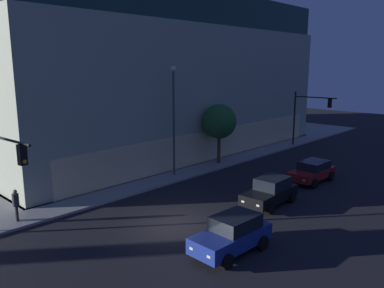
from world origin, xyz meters
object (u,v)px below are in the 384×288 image
object	(u,v)px
traffic_light_far_corner	(308,111)
sidewalk_tree	(219,122)
pedestrian_waiting	(16,202)
modern_building	(123,76)
street_lamp_sidewalk	(174,108)
car_red	(312,171)
car_black	(270,191)
car_blue	(232,234)

from	to	relation	value
traffic_light_far_corner	sidewalk_tree	distance (m)	12.02
traffic_light_far_corner	pedestrian_waiting	distance (m)	29.79
modern_building	sidewalk_tree	distance (m)	15.14
street_lamp_sidewalk	sidewalk_tree	bearing A→B (deg)	-1.33
modern_building	car_red	size ratio (longest dim) A/B	8.28
pedestrian_waiting	car_red	world-z (taller)	pedestrian_waiting
modern_building	sidewalk_tree	world-z (taller)	modern_building
sidewalk_tree	car_black	size ratio (longest dim) A/B	1.19
pedestrian_waiting	car_black	size ratio (longest dim) A/B	0.41
sidewalk_tree	car_red	xyz separation A→B (m)	(0.90, -8.40, -3.01)
car_black	car_red	bearing A→B (deg)	3.43
car_blue	car_red	bearing A→B (deg)	11.03
modern_building	car_black	distance (m)	25.18
traffic_light_far_corner	pedestrian_waiting	size ratio (longest dim) A/B	3.20
car_red	car_blue	bearing A→B (deg)	-168.97
traffic_light_far_corner	car_red	world-z (taller)	traffic_light_far_corner
traffic_light_far_corner	car_black	bearing A→B (deg)	-159.19
street_lamp_sidewalk	car_red	size ratio (longest dim) A/B	1.98
street_lamp_sidewalk	car_black	xyz separation A→B (m)	(-0.17, -8.91, -4.56)
street_lamp_sidewalk	car_black	size ratio (longest dim) A/B	1.93
modern_building	pedestrian_waiting	size ratio (longest dim) A/B	19.56
traffic_light_far_corner	car_blue	distance (m)	25.75
street_lamp_sidewalk	pedestrian_waiting	xyz separation A→B (m)	(-12.43, -0.37, -4.19)
modern_building	car_black	world-z (taller)	modern_building
modern_building	car_blue	world-z (taller)	modern_building
sidewalk_tree	traffic_light_far_corner	bearing A→B (deg)	-10.56
pedestrian_waiting	sidewalk_tree	bearing A→B (deg)	0.78
car_blue	car_black	xyz separation A→B (m)	(6.68, 2.17, -0.04)
traffic_light_far_corner	modern_building	bearing A→B (deg)	123.18
modern_building	sidewalk_tree	xyz separation A→B (m)	(-0.78, -14.67, -3.65)
modern_building	car_red	xyz separation A→B (m)	(0.12, -23.07, -6.66)
street_lamp_sidewalk	car_black	world-z (taller)	street_lamp_sidewalk
street_lamp_sidewalk	traffic_light_far_corner	bearing A→B (deg)	-7.72
traffic_light_far_corner	street_lamp_sidewalk	xyz separation A→B (m)	(-17.16, 2.33, 1.43)
modern_building	car_black	bearing A→B (deg)	-105.03
sidewalk_tree	car_black	world-z (taller)	sidewalk_tree
car_blue	pedestrian_waiting	bearing A→B (deg)	117.50
street_lamp_sidewalk	pedestrian_waiting	bearing A→B (deg)	-178.32
street_lamp_sidewalk	sidewalk_tree	xyz separation A→B (m)	(5.34, -0.12, -1.58)
street_lamp_sidewalk	car_blue	bearing A→B (deg)	-121.74
street_lamp_sidewalk	car_blue	size ratio (longest dim) A/B	2.00
street_lamp_sidewalk	car_black	distance (m)	10.01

